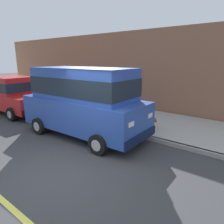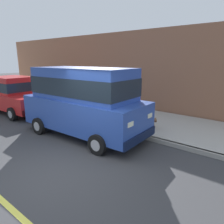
% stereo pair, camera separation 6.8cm
% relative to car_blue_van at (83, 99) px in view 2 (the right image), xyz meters
% --- Properties ---
extents(ground_plane, '(80.00, 80.00, 0.00)m').
position_rel_car_blue_van_xyz_m(ground_plane, '(-2.11, -1.42, -1.39)').
color(ground_plane, '#38383A').
extents(curb, '(0.16, 64.00, 0.14)m').
position_rel_car_blue_van_xyz_m(curb, '(1.09, -1.42, -1.32)').
color(curb, gray).
rests_on(curb, ground).
extents(sidewalk, '(3.60, 64.00, 0.14)m').
position_rel_car_blue_van_xyz_m(sidewalk, '(2.89, -1.42, -1.32)').
color(sidewalk, '#A8A59E').
rests_on(sidewalk, ground).
extents(lane_centre_line, '(0.12, 57.60, 0.01)m').
position_rel_car_blue_van_xyz_m(lane_centre_line, '(-3.71, -1.42, -1.39)').
color(lane_centre_line, '#E0D64C').
rests_on(lane_centre_line, ground).
extents(car_blue_van, '(2.24, 4.95, 2.52)m').
position_rel_car_blue_van_xyz_m(car_blue_van, '(0.00, 0.00, 0.00)').
color(car_blue_van, '#28479E').
rests_on(car_blue_van, ground).
extents(car_red_sedan, '(2.11, 4.64, 1.92)m').
position_rel_car_blue_van_xyz_m(car_red_sedan, '(0.09, 5.46, -0.41)').
color(car_red_sedan, red).
rests_on(car_red_sedan, ground).
extents(dog_brown, '(0.48, 0.65, 0.49)m').
position_rel_car_blue_van_xyz_m(dog_brown, '(2.01, -1.77, -0.97)').
color(dog_brown, brown).
rests_on(dog_brown, sidewalk).
extents(fire_hydrant, '(0.34, 0.24, 0.72)m').
position_rel_car_blue_van_xyz_m(fire_hydrant, '(1.54, 1.93, -0.92)').
color(fire_hydrant, gold).
rests_on(fire_hydrant, sidewalk).
extents(building_facade, '(0.50, 20.00, 4.31)m').
position_rel_car_blue_van_xyz_m(building_facade, '(4.99, 3.60, 0.76)').
color(building_facade, '#8C5B42').
rests_on(building_facade, ground).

